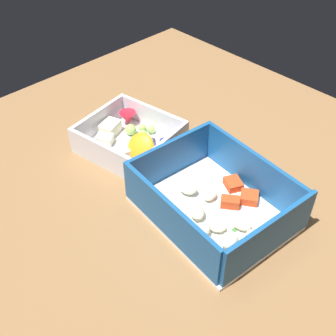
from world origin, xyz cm
name	(u,v)px	position (x,y,z in cm)	size (l,w,h in cm)	color
table_surface	(168,191)	(0.00, 0.00, 1.00)	(80.00, 80.00, 2.00)	brown
pasta_container	(214,204)	(8.42, 0.50, 4.19)	(21.28, 17.69, 6.95)	white
fruit_bowl	(130,139)	(-11.18, 2.10, 3.62)	(16.24, 15.23, 4.96)	white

